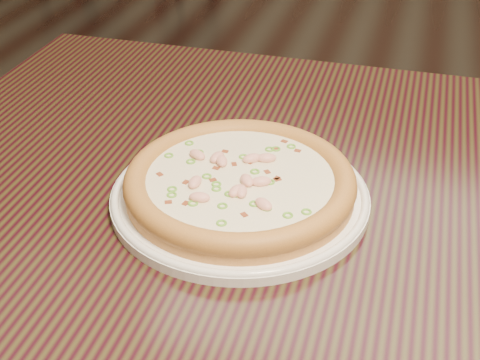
# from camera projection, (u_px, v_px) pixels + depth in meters

# --- Properties ---
(hero_table) EXTENTS (1.20, 0.80, 0.75)m
(hero_table) POSITION_uv_depth(u_px,v_px,m) (338.00, 256.00, 0.87)
(hero_table) COLOR black
(hero_table) RESTS_ON ground
(plate) EXTENTS (0.31, 0.31, 0.02)m
(plate) POSITION_uv_depth(u_px,v_px,m) (240.00, 195.00, 0.80)
(plate) COLOR white
(plate) RESTS_ON hero_table
(pizza) EXTENTS (0.28, 0.28, 0.03)m
(pizza) POSITION_uv_depth(u_px,v_px,m) (240.00, 182.00, 0.79)
(pizza) COLOR tan
(pizza) RESTS_ON plate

